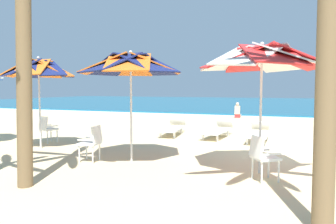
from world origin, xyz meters
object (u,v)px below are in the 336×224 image
beach_umbrella_2 (39,69)px  palm_tree_0 (24,11)px  beach_umbrella_0 (262,58)px  sun_lounger_1 (258,133)px  sun_lounger_3 (173,127)px  plastic_chair_0 (262,155)px  plastic_chair_1 (92,141)px  beach_umbrella_1 (131,65)px  sun_lounger_2 (218,130)px  plastic_chair_2 (47,128)px  beachgoer_seated (238,113)px

beach_umbrella_2 → palm_tree_0: size_ratio=0.56×
beach_umbrella_0 → sun_lounger_1: bearing=95.6°
sun_lounger_1 → sun_lounger_3: same height
plastic_chair_0 → palm_tree_0: bearing=-155.7°
plastic_chair_1 → beach_umbrella_2: size_ratio=0.32×
beach_umbrella_2 → plastic_chair_1: bearing=-21.2°
plastic_chair_0 → sun_lounger_1: 4.76m
beach_umbrella_0 → palm_tree_0: bearing=-148.7°
beach_umbrella_1 → beach_umbrella_2: 3.34m
beach_umbrella_1 → sun_lounger_1: bearing=57.8°
beach_umbrella_1 → beach_umbrella_2: size_ratio=0.99×
sun_lounger_1 → sun_lounger_2: size_ratio=0.98×
beach_umbrella_0 → plastic_chair_2: 7.15m
beach_umbrella_2 → plastic_chair_2: (-0.46, 0.80, -1.81)m
plastic_chair_0 → sun_lounger_3: plastic_chair_0 is taller
sun_lounger_3 → beachgoer_seated: size_ratio=2.38×
sun_lounger_1 → beach_umbrella_0: bearing=-84.4°
plastic_chair_2 → sun_lounger_2: plastic_chair_2 is taller
plastic_chair_0 → plastic_chair_1: bearing=177.0°
beach_umbrella_2 → palm_tree_0: bearing=-50.4°
beach_umbrella_0 → beachgoer_seated: beach_umbrella_0 is taller
plastic_chair_0 → palm_tree_0: palm_tree_0 is taller
sun_lounger_1 → palm_tree_0: bearing=-118.0°
beach_umbrella_0 → plastic_chair_2: (-6.76, 1.38, -1.87)m
sun_lounger_1 → beachgoer_seated: (-1.96, 8.41, 0.01)m
palm_tree_0 → beach_umbrella_1: bearing=70.2°
sun_lounger_2 → palm_tree_0: size_ratio=0.46×
plastic_chair_1 → plastic_chair_2: size_ratio=1.00×
palm_tree_0 → beachgoer_seated: bearing=84.3°
sun_lounger_2 → beachgoer_seated: beachgoer_seated is taller
sun_lounger_1 → palm_tree_0: size_ratio=0.45×
sun_lounger_3 → palm_tree_0: palm_tree_0 is taller
palm_tree_0 → beach_umbrella_0: bearing=31.3°
sun_lounger_2 → beach_umbrella_2: bearing=-138.9°
beach_umbrella_0 → beachgoer_seated: bearing=100.7°
plastic_chair_2 → sun_lounger_3: (3.18, 3.12, -0.22)m
beach_umbrella_0 → sun_lounger_2: size_ratio=1.23×
palm_tree_0 → beachgoer_seated: palm_tree_0 is taller
sun_lounger_3 → beach_umbrella_0: bearing=-51.5°
beachgoer_seated → beach_umbrella_2: bearing=-108.1°
beach_umbrella_2 → sun_lounger_1: size_ratio=1.25×
plastic_chair_0 → beach_umbrella_2: bearing=169.8°
beach_umbrella_0 → plastic_chair_1: (-3.87, -0.36, -1.87)m
beach_umbrella_0 → beach_umbrella_2: (-6.30, 0.58, -0.06)m
beach_umbrella_1 → beach_umbrella_2: beach_umbrella_2 is taller
sun_lounger_2 → sun_lounger_3: (-1.73, 0.03, 0.00)m
plastic_chair_1 → sun_lounger_3: bearing=86.7°
beach_umbrella_1 → plastic_chair_2: beach_umbrella_1 is taller
sun_lounger_3 → palm_tree_0: bearing=-92.4°
plastic_chair_1 → beach_umbrella_2: 3.18m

